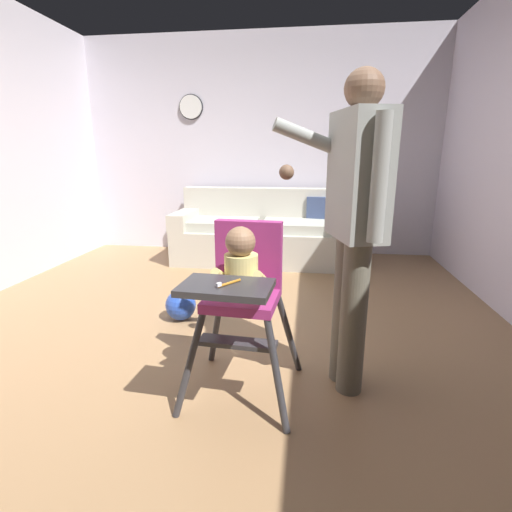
# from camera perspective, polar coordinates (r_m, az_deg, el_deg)

# --- Properties ---
(ground) EXTENTS (6.07, 6.91, 0.10)m
(ground) POSITION_cam_1_polar(r_m,az_deg,el_deg) (2.81, -6.88, -13.23)
(ground) COLOR #9D764F
(wall_far) EXTENTS (5.27, 0.06, 2.71)m
(wall_far) POSITION_cam_1_polar(r_m,az_deg,el_deg) (5.12, 0.39, 15.91)
(wall_far) COLOR silver
(wall_far) RESTS_ON ground
(couch) EXTENTS (2.05, 0.86, 0.86)m
(couch) POSITION_cam_1_polar(r_m,az_deg,el_deg) (4.68, 0.88, 3.37)
(couch) COLOR beige
(couch) RESTS_ON ground
(high_chair) EXTENTS (0.65, 0.76, 0.93)m
(high_chair) POSITION_cam_1_polar(r_m,az_deg,el_deg) (1.97, -2.04, -3.58)
(high_chair) COLOR #313034
(high_chair) RESTS_ON ground
(adult_standing) EXTENTS (0.60, 0.49, 1.66)m
(adult_standing) POSITION_cam_1_polar(r_m,az_deg,el_deg) (2.02, 14.43, 5.11)
(adult_standing) COLOR #615D4E
(adult_standing) RESTS_ON ground
(toy_ball) EXTENTS (0.24, 0.24, 0.24)m
(toy_ball) POSITION_cam_1_polar(r_m,az_deg,el_deg) (3.10, -11.13, -7.16)
(toy_ball) COLOR #284CB7
(toy_ball) RESTS_ON ground
(wall_clock) EXTENTS (0.31, 0.04, 0.31)m
(wall_clock) POSITION_cam_1_polar(r_m,az_deg,el_deg) (5.29, -9.65, 21.03)
(wall_clock) COLOR white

